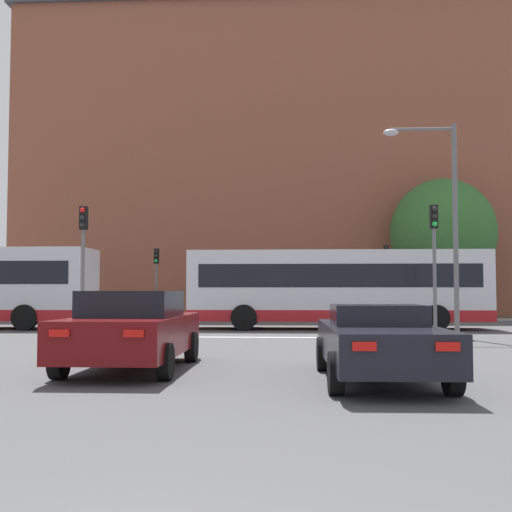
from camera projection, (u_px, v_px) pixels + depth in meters
The scene contains 14 objects.
stop_line_strip at pixel (265, 337), 20.99m from camera, with size 9.32×0.30×0.01m, color silver.
far_pavement at pixel (275, 319), 34.63m from camera, with size 70.36×2.50×0.01m, color gray.
brick_civic_building at pixel (289, 165), 46.10m from camera, with size 35.52×14.45×27.87m.
car_saloon_left at pixel (133, 329), 12.39m from camera, with size 2.07×4.65×1.52m.
car_roadster_right at pixel (379, 341), 10.83m from camera, with size 1.97×4.74×1.29m.
bus_crossing_lead at pixel (337, 287), 25.62m from camera, with size 11.74×2.71×3.11m.
traffic_light_near_right at pixel (434, 248), 21.67m from camera, with size 0.26×0.31×4.44m.
traffic_light_far_right at pixel (387, 269), 33.77m from camera, with size 0.26×0.31×3.93m.
traffic_light_far_left at pixel (156, 271), 34.05m from camera, with size 0.26×0.31×3.77m.
traffic_light_near_left at pixel (83, 249), 21.77m from camera, with size 0.26×0.31×4.40m.
street_lamp_junction at pixel (442, 205), 20.86m from camera, with size 2.38×0.36×6.98m.
pedestrian_waiting at pixel (213, 302), 34.92m from camera, with size 0.43×0.44×1.61m.
tree_by_building at pixel (443, 233), 36.49m from camera, with size 5.93×5.93×7.91m.
tree_kerbside at pixel (431, 243), 37.64m from camera, with size 4.27×4.27×6.61m.
Camera 1 is at (0.82, -2.75, 1.53)m, focal length 45.00 mm.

